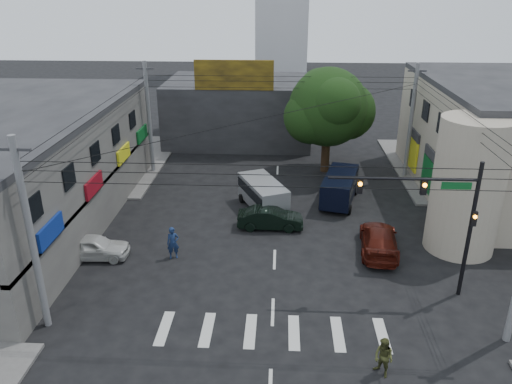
# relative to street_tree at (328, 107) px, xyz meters

# --- Properties ---
(ground) EXTENTS (160.00, 160.00, 0.00)m
(ground) POSITION_rel_street_tree_xyz_m (-4.00, -17.00, -5.47)
(ground) COLOR black
(ground) RESTS_ON ground
(sidewalk_far_left) EXTENTS (16.00, 16.00, 0.15)m
(sidewalk_far_left) POSITION_rel_street_tree_xyz_m (-22.00, 1.00, -5.40)
(sidewalk_far_left) COLOR #514F4C
(sidewalk_far_left) RESTS_ON ground
(sidewalk_far_right) EXTENTS (16.00, 16.00, 0.15)m
(sidewalk_far_right) POSITION_rel_street_tree_xyz_m (14.00, 1.00, -5.40)
(sidewalk_far_right) COLOR #514F4C
(sidewalk_far_right) RESTS_ON ground
(corner_column) EXTENTS (4.00, 4.00, 8.00)m
(corner_column) POSITION_rel_street_tree_xyz_m (7.00, -13.00, -1.47)
(corner_column) COLOR gray
(corner_column) RESTS_ON ground
(building_far) EXTENTS (14.00, 10.00, 6.00)m
(building_far) POSITION_rel_street_tree_xyz_m (-8.00, 9.00, -2.47)
(building_far) COLOR #232326
(building_far) RESTS_ON ground
(billboard) EXTENTS (7.00, 0.30, 2.60)m
(billboard) POSITION_rel_street_tree_xyz_m (-8.00, 4.10, 1.83)
(billboard) COLOR olive
(billboard) RESTS_ON building_far
(street_tree) EXTENTS (6.40, 6.40, 8.70)m
(street_tree) POSITION_rel_street_tree_xyz_m (0.00, 0.00, 0.00)
(street_tree) COLOR black
(street_tree) RESTS_ON ground
(traffic_gantry) EXTENTS (7.10, 0.35, 7.20)m
(traffic_gantry) POSITION_rel_street_tree_xyz_m (3.82, -18.00, -0.64)
(traffic_gantry) COLOR black
(traffic_gantry) RESTS_ON ground
(utility_pole_near_left) EXTENTS (0.32, 0.32, 9.20)m
(utility_pole_near_left) POSITION_rel_street_tree_xyz_m (-14.50, -21.50, -0.87)
(utility_pole_near_left) COLOR #59595B
(utility_pole_near_left) RESTS_ON ground
(utility_pole_far_left) EXTENTS (0.32, 0.32, 9.20)m
(utility_pole_far_left) POSITION_rel_street_tree_xyz_m (-14.50, -1.00, -0.87)
(utility_pole_far_left) COLOR #59595B
(utility_pole_far_left) RESTS_ON ground
(utility_pole_far_right) EXTENTS (0.32, 0.32, 9.20)m
(utility_pole_far_right) POSITION_rel_street_tree_xyz_m (6.50, -1.00, -0.87)
(utility_pole_far_right) COLOR #59595B
(utility_pole_far_right) RESTS_ON ground
(dark_sedan) EXTENTS (1.49, 4.24, 1.40)m
(dark_sedan) POSITION_rel_street_tree_xyz_m (-4.35, -10.97, -4.78)
(dark_sedan) COLOR black
(dark_sedan) RESTS_ON ground
(white_compact) EXTENTS (2.04, 4.29, 1.41)m
(white_compact) POSITION_rel_street_tree_xyz_m (-14.50, -15.31, -4.77)
(white_compact) COLOR beige
(white_compact) RESTS_ON ground
(maroon_sedan) EXTENTS (3.25, 5.65, 1.51)m
(maroon_sedan) POSITION_rel_street_tree_xyz_m (2.14, -13.69, -4.72)
(maroon_sedan) COLOR #421009
(maroon_sedan) RESTS_ON ground
(silver_minivan) EXTENTS (6.35, 5.64, 2.08)m
(silver_minivan) POSITION_rel_street_tree_xyz_m (-4.94, -8.06, -4.43)
(silver_minivan) COLOR gray
(silver_minivan) RESTS_ON ground
(navy_van) EXTENTS (6.27, 4.57, 2.12)m
(navy_van) POSITION_rel_street_tree_xyz_m (0.55, -6.53, -4.41)
(navy_van) COLOR black
(navy_van) RESTS_ON ground
(traffic_officer) EXTENTS (0.94, 0.82, 1.93)m
(traffic_officer) POSITION_rel_street_tree_xyz_m (-9.86, -15.08, -4.51)
(traffic_officer) COLOR #152549
(traffic_officer) RESTS_ON ground
(pedestrian_olive) EXTENTS (1.51, 1.50, 1.75)m
(pedestrian_olive) POSITION_rel_street_tree_xyz_m (0.53, -23.98, -4.60)
(pedestrian_olive) COLOR #3C401D
(pedestrian_olive) RESTS_ON ground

